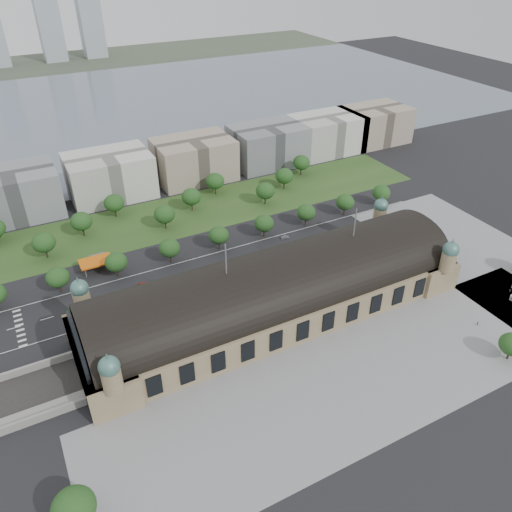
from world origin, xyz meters
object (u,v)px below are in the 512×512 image
parked_car_0 (101,330)px  bus_west (232,278)px  parked_car_6 (158,312)px  bus_mid (271,259)px  parked_car_1 (119,324)px  parked_car_4 (134,316)px  petrol_station (97,260)px  traffic_car_4 (281,265)px  traffic_car_6 (383,228)px  parked_car_2 (149,315)px  parked_car_5 (188,296)px  traffic_car_5 (285,237)px  pedestrian_2 (510,290)px  bus_east (321,250)px  traffic_car_3 (143,284)px  pedestrian_1 (478,323)px  parked_car_3 (123,320)px  traffic_car_2 (133,292)px

parked_car_0 → bus_west: (57.23, 6.00, 0.74)m
parked_car_6 → bus_mid: 57.61m
parked_car_1 → parked_car_4: parked_car_4 is taller
petrol_station → parked_car_6: petrol_station is taller
parked_car_0 → traffic_car_4: bearing=69.7°
traffic_car_6 → parked_car_1: (-136.70, -10.38, -0.07)m
parked_car_2 → parked_car_5: parked_car_5 is taller
parked_car_4 → traffic_car_5: bearing=70.9°
parked_car_1 → parked_car_4: size_ratio=1.17×
traffic_car_5 → parked_car_6: size_ratio=0.90×
parked_car_0 → pedestrian_2: 165.78m
parked_car_4 → bus_east: 90.04m
bus_mid → parked_car_1: bearing=93.1°
bus_east → petrol_station: bearing=62.7°
parked_car_4 → bus_east: (89.94, 3.98, 1.14)m
bus_west → traffic_car_6: bearing=-88.7°
parked_car_0 → bus_mid: bus_mid is taller
traffic_car_3 → pedestrian_1: pedestrian_1 is taller
parked_car_2 → bus_mid: bus_mid is taller
petrol_station → pedestrian_1: petrol_station is taller
parked_car_3 → bus_east: bearing=65.4°
petrol_station → parked_car_0: size_ratio=3.05×
parked_car_0 → parked_car_4: 13.33m
petrol_station → traffic_car_4: size_ratio=3.57×
parked_car_0 → parked_car_2: 18.79m
parked_car_3 → pedestrian_1: (118.95, -64.85, 0.28)m
parked_car_5 → pedestrian_2: 133.58m
parked_car_0 → pedestrian_1: pedestrian_1 is taller
parked_car_2 → parked_car_4: bearing=-134.6°
parked_car_1 → bus_east: bus_east is taller
traffic_car_4 → traffic_car_5: bearing=150.4°
traffic_car_2 → bus_west: bearing=77.0°
bus_west → bus_east: bus_east is taller
traffic_car_6 → petrol_station: bearing=-103.3°
parked_car_5 → traffic_car_5: bearing=82.4°
petrol_station → parked_car_0: bearing=-101.7°
pedestrian_1 → parked_car_1: bearing=72.4°
traffic_car_5 → parked_car_5: size_ratio=0.73×
bus_east → pedestrian_1: (24.82, -69.43, -0.93)m
parked_car_1 → parked_car_6: parked_car_1 is taller
pedestrian_2 → traffic_car_5: bearing=11.6°
parked_car_2 → parked_car_3: 9.91m
parked_car_2 → parked_car_6: bearing=65.2°
petrol_station → bus_mid: size_ratio=1.04×
bus_mid → traffic_car_2: bearing=78.7°
parked_car_1 → bus_east: (96.09, 5.87, 1.15)m
traffic_car_5 → pedestrian_1: bearing=-152.5°
traffic_car_3 → parked_car_1: bearing=145.6°
traffic_car_3 → bus_mid: size_ratio=0.38×
traffic_car_3 → parked_car_4: (-9.44, -18.27, -0.03)m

